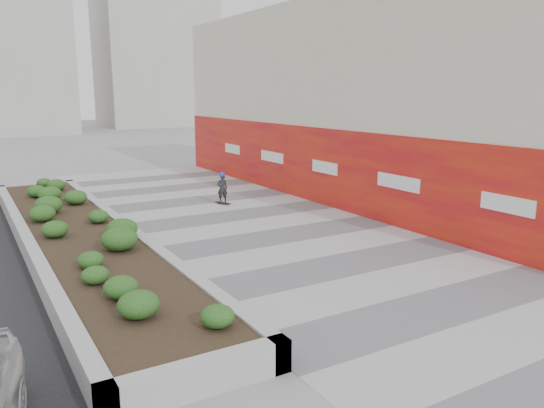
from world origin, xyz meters
The scene contains 7 objects.
ground centered at (0.00, 0.00, 0.00)m, with size 160.00×160.00×0.00m, color gray.
walkway centered at (0.00, 3.00, 0.01)m, with size 8.00×36.00×0.01m, color #A8A8AD.
building centered at (6.98, 8.98, 3.98)m, with size 6.04×24.08×8.00m.
planter centered at (-5.50, 7.00, 0.42)m, with size 3.00×18.00×0.90m.
distant_bldg_north_r centered at (15.00, 60.00, 12.00)m, with size 14.00×10.00×24.00m, color #ADAAA3.
manhole_cover centered at (0.50, 3.00, 0.00)m, with size 0.44×0.44×0.01m, color #595654.
skateboarder centered at (0.59, 10.19, 0.66)m, with size 0.47×0.74×1.29m.
Camera 1 is at (-8.19, -8.45, 4.36)m, focal length 35.00 mm.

